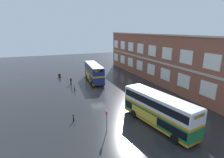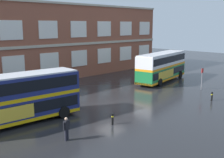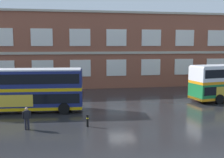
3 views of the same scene
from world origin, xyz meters
The scene contains 5 objects.
ground_plane centered at (0.00, 2.00, 0.00)m, with size 120.00×120.00×0.00m, color #232326.
brick_terminal_building centered at (-0.57, 17.98, 5.40)m, with size 51.99×8.19×11.10m.
double_decker_near centered at (-9.11, 1.90, 2.15)m, with size 11.16×3.48×4.07m.
waiting_passenger centered at (-8.06, -3.75, 0.93)m, with size 0.64×0.34×1.70m.
safety_bollard_east centered at (-3.54, -3.80, 0.49)m, with size 0.19×0.19×0.95m.
Camera 3 is at (-4.98, -23.77, 6.29)m, focal length 42.50 mm.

